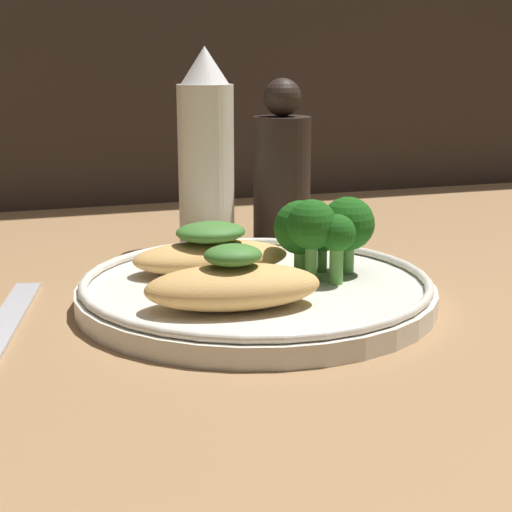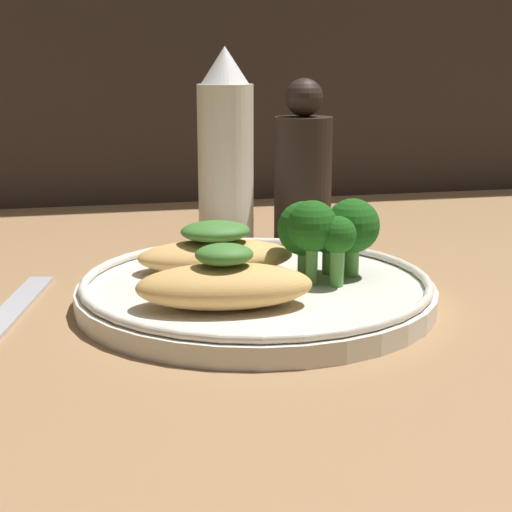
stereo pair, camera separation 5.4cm
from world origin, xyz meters
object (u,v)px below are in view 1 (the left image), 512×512
plate (256,290)px  pepper_grinder (282,172)px  sauce_bottle (206,155)px  broccoli_bunch (323,228)px

plate → pepper_grinder: bearing=64.1°
pepper_grinder → sauce_bottle: bearing=180.0°
plate → sauce_bottle: bearing=86.3°
sauce_bottle → pepper_grinder: 7.30cm
broccoli_bunch → plate: bearing=-175.2°
broccoli_bunch → sauce_bottle: 17.21cm
broccoli_bunch → pepper_grinder: 16.72cm
broccoli_bunch → sauce_bottle: bearing=103.9°
plate → broccoli_bunch: 6.47cm
broccoli_bunch → pepper_grinder: pepper_grinder is taller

